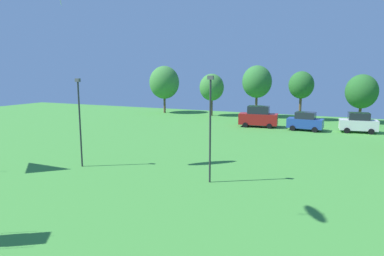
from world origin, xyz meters
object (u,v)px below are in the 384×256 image
(treeline_tree_0, at_px, (164,83))
(treeline_tree_2, at_px, (257,82))
(parked_car_leftmost, at_px, (258,117))
(treeline_tree_4, at_px, (362,92))
(treeline_tree_3, at_px, (301,85))
(light_post_2, at_px, (80,118))
(treeline_tree_1, at_px, (212,87))
(parked_car_third_from_left, at_px, (358,123))
(parked_car_second_from_left, at_px, (305,121))
(light_post_0, at_px, (210,124))

(treeline_tree_0, xyz_separation_m, treeline_tree_2, (15.62, 0.72, 0.29))
(parked_car_leftmost, distance_m, treeline_tree_0, 20.48)
(parked_car_leftmost, bearing_deg, treeline_tree_0, 148.21)
(treeline_tree_4, bearing_deg, treeline_tree_3, -176.08)
(light_post_2, bearing_deg, treeline_tree_2, 81.75)
(treeline_tree_1, height_order, treeline_tree_3, treeline_tree_3)
(parked_car_third_from_left, xyz_separation_m, light_post_2, (-18.73, -24.24, 2.48))
(treeline_tree_2, bearing_deg, light_post_2, -98.25)
(parked_car_leftmost, relative_size, light_post_2, 0.77)
(parked_car_second_from_left, xyz_separation_m, light_post_0, (-3.15, -22.67, 2.63))
(treeline_tree_3, bearing_deg, treeline_tree_0, -179.92)
(treeline_tree_3, bearing_deg, parked_car_second_from_left, -78.94)
(light_post_2, relative_size, treeline_tree_3, 0.92)
(light_post_0, bearing_deg, parked_car_third_from_left, 69.56)
(parked_car_leftmost, relative_size, treeline_tree_3, 0.71)
(light_post_0, relative_size, treeline_tree_2, 0.85)
(parked_car_third_from_left, xyz_separation_m, light_post_0, (-8.85, -23.74, 2.60))
(parked_car_third_from_left, xyz_separation_m, treeline_tree_1, (-20.90, 7.40, 3.34))
(parked_car_leftmost, distance_m, parked_car_second_from_left, 5.71)
(treeline_tree_1, bearing_deg, treeline_tree_4, 2.52)
(parked_car_leftmost, bearing_deg, light_post_0, -90.38)
(treeline_tree_0, xyz_separation_m, treeline_tree_3, (22.18, 0.03, -0.10))
(light_post_0, distance_m, treeline_tree_4, 33.37)
(parked_car_third_from_left, distance_m, treeline_tree_2, 16.91)
(treeline_tree_3, distance_m, treeline_tree_4, 7.82)
(parked_car_leftmost, xyz_separation_m, treeline_tree_1, (-9.50, 8.16, 3.18))
(light_post_2, height_order, treeline_tree_2, treeline_tree_2)
(light_post_2, height_order, treeline_tree_3, treeline_tree_3)
(light_post_0, relative_size, treeline_tree_4, 1.01)
(treeline_tree_0, height_order, treeline_tree_4, treeline_tree_0)
(parked_car_leftmost, relative_size, light_post_0, 0.74)
(light_post_0, relative_size, treeline_tree_1, 1.01)
(treeline_tree_2, bearing_deg, light_post_0, -80.95)
(parked_car_second_from_left, bearing_deg, treeline_tree_1, 154.28)
(parked_car_second_from_left, height_order, parked_car_third_from_left, parked_car_third_from_left)
(treeline_tree_0, bearing_deg, treeline_tree_2, 2.62)
(treeline_tree_4, bearing_deg, parked_car_leftmost, -142.21)
(treeline_tree_3, relative_size, treeline_tree_4, 1.06)
(parked_car_leftmost, bearing_deg, light_post_2, -114.05)
(parked_car_second_from_left, relative_size, treeline_tree_2, 0.52)
(parked_car_third_from_left, bearing_deg, treeline_tree_4, 81.27)
(treeline_tree_2, relative_size, treeline_tree_3, 1.13)
(parked_car_second_from_left, relative_size, treeline_tree_0, 0.52)
(parked_car_leftmost, bearing_deg, treeline_tree_4, 31.10)
(light_post_2, xyz_separation_m, treeline_tree_2, (4.75, 32.73, 1.80))
(light_post_0, relative_size, treeline_tree_0, 0.84)
(parked_car_leftmost, relative_size, treeline_tree_4, 0.75)
(light_post_0, bearing_deg, treeline_tree_4, 74.02)
(parked_car_leftmost, relative_size, parked_car_second_from_left, 1.20)
(parked_car_third_from_left, relative_size, treeline_tree_1, 0.63)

